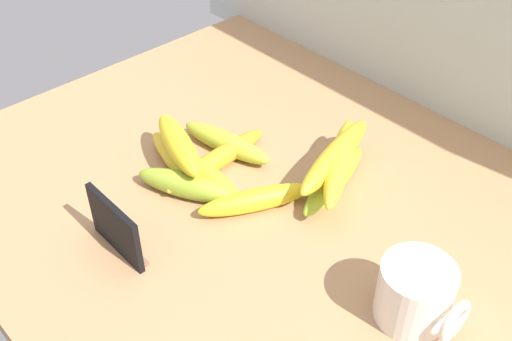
# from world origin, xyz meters

# --- Properties ---
(counter_top) EXTENTS (1.10, 0.76, 0.03)m
(counter_top) POSITION_xyz_m (0.00, 0.00, 0.01)
(counter_top) COLOR #AD7E54
(counter_top) RESTS_ON ground
(chalkboard_sign) EXTENTS (0.11, 0.02, 0.08)m
(chalkboard_sign) POSITION_xyz_m (-0.12, -0.21, 0.07)
(chalkboard_sign) COLOR black
(chalkboard_sign) RESTS_ON counter_top
(coffee_mug) EXTENTS (0.10, 0.09, 0.08)m
(coffee_mug) POSITION_xyz_m (0.21, -0.01, 0.07)
(coffee_mug) COLOR silver
(coffee_mug) RESTS_ON counter_top
(banana_0) EXTENTS (0.15, 0.10, 0.04)m
(banana_0) POSITION_xyz_m (-0.15, -0.07, 0.05)
(banana_0) COLOR #92AC30
(banana_0) RESTS_ON counter_top
(banana_1) EXTENTS (0.10, 0.17, 0.03)m
(banana_1) POSITION_xyz_m (-0.06, -0.02, 0.05)
(banana_1) COLOR yellow
(banana_1) RESTS_ON counter_top
(banana_2) EXTENTS (0.08, 0.18, 0.03)m
(banana_2) POSITION_xyz_m (-0.01, 0.10, 0.05)
(banana_2) COLOR #99BA30
(banana_2) RESTS_ON counter_top
(banana_3) EXTENTS (0.17, 0.07, 0.04)m
(banana_3) POSITION_xyz_m (-0.19, 0.04, 0.05)
(banana_3) COLOR #A6B732
(banana_3) RESTS_ON counter_top
(banana_4) EXTENTS (0.05, 0.21, 0.03)m
(banana_4) POSITION_xyz_m (-0.17, -0.00, 0.05)
(banana_4) COLOR gold
(banana_4) RESTS_ON counter_top
(banana_5) EXTENTS (0.16, 0.04, 0.03)m
(banana_5) POSITION_xyz_m (-0.16, -0.04, 0.05)
(banana_5) COLOR yellow
(banana_5) RESTS_ON counter_top
(banana_6) EXTENTS (0.19, 0.07, 0.03)m
(banana_6) POSITION_xyz_m (-0.20, -0.05, 0.05)
(banana_6) COLOR yellow
(banana_6) RESTS_ON counter_top
(banana_7) EXTENTS (0.14, 0.19, 0.03)m
(banana_7) POSITION_xyz_m (-0.01, 0.10, 0.08)
(banana_7) COLOR gold
(banana_7) RESTS_ON banana_2
(banana_8) EXTENTS (0.09, 0.20, 0.04)m
(banana_8) POSITION_xyz_m (-0.02, 0.11, 0.08)
(banana_8) COLOR gold
(banana_8) RESTS_ON banana_2
(banana_9) EXTENTS (0.16, 0.09, 0.04)m
(banana_9) POSITION_xyz_m (-0.20, -0.05, 0.08)
(banana_9) COLOR yellow
(banana_9) RESTS_ON banana_6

